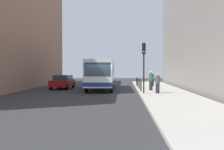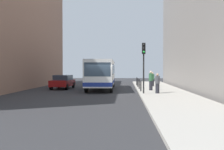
% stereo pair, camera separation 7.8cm
% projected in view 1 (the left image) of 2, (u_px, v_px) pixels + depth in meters
% --- Properties ---
extents(ground_plane, '(80.00, 80.00, 0.00)m').
position_uv_depth(ground_plane, '(102.00, 93.00, 24.10)').
color(ground_plane, '#2D2D30').
extents(sidewalk, '(4.40, 40.00, 0.15)m').
position_uv_depth(sidewalk, '(164.00, 93.00, 23.85)').
color(sidewalk, '#ADA89E').
rests_on(sidewalk, ground).
extents(building_right, '(7.00, 32.00, 15.64)m').
position_uv_depth(building_right, '(221.00, 12.00, 27.39)').
color(building_right, gray).
rests_on(building_right, ground).
extents(bus, '(2.75, 11.07, 3.00)m').
position_uv_depth(bus, '(102.00, 73.00, 29.09)').
color(bus, white).
rests_on(bus, ground).
extents(car_beside_bus, '(1.98, 4.46, 1.48)m').
position_uv_depth(car_beside_bus, '(63.00, 81.00, 29.75)').
color(car_beside_bus, maroon).
rests_on(car_beside_bus, ground).
extents(traffic_light, '(0.28, 0.33, 4.10)m').
position_uv_depth(traffic_light, '(144.00, 58.00, 22.44)').
color(traffic_light, black).
rests_on(traffic_light, sidewalk).
extents(bollard_near, '(0.11, 0.11, 0.95)m').
position_uv_depth(bollard_near, '(141.00, 86.00, 24.70)').
color(bollard_near, black).
rests_on(bollard_near, sidewalk).
extents(bollard_mid, '(0.11, 0.11, 0.95)m').
position_uv_depth(bollard_mid, '(139.00, 84.00, 27.69)').
color(bollard_mid, black).
rests_on(bollard_mid, sidewalk).
extents(bollard_far, '(0.11, 0.11, 0.95)m').
position_uv_depth(bollard_far, '(138.00, 83.00, 30.67)').
color(bollard_far, black).
rests_on(bollard_far, sidewalk).
extents(bollard_farthest, '(0.11, 0.11, 0.95)m').
position_uv_depth(bollard_farthest, '(137.00, 81.00, 33.66)').
color(bollard_farthest, black).
rests_on(bollard_farthest, sidewalk).
extents(pedestrian_near_signal, '(0.38, 0.38, 1.63)m').
position_uv_depth(pedestrian_near_signal, '(158.00, 83.00, 22.58)').
color(pedestrian_near_signal, '#26262D').
rests_on(pedestrian_near_signal, sidewalk).
extents(pedestrian_mid_sidewalk, '(0.38, 0.38, 1.81)m').
position_uv_depth(pedestrian_mid_sidewalk, '(151.00, 80.00, 25.78)').
color(pedestrian_mid_sidewalk, '#26262D').
rests_on(pedestrian_mid_sidewalk, sidewalk).
extents(pedestrian_far_sidewalk, '(0.38, 0.38, 1.60)m').
position_uv_depth(pedestrian_far_sidewalk, '(153.00, 79.00, 31.99)').
color(pedestrian_far_sidewalk, '#26262D').
rests_on(pedestrian_far_sidewalk, sidewalk).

